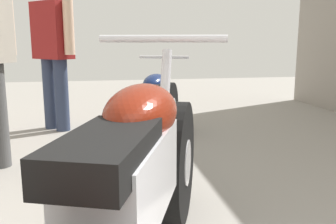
{
  "coord_description": "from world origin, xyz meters",
  "views": [
    {
      "loc": [
        -0.49,
        0.38,
        1.04
      ],
      "look_at": [
        -0.0,
        2.93,
        0.53
      ],
      "focal_mm": 39.28,
      "sensor_mm": 36.0,
      "label": 1
    }
  ],
  "objects": [
    {
      "name": "mechanic_with_helmet",
      "position": [
        -0.99,
        4.81,
        1.05
      ],
      "size": [
        0.56,
        0.57,
        1.76
      ],
      "color": "#2D3851",
      "rests_on": "ground_plane"
    },
    {
      "name": "motorcycle_black_naked",
      "position": [
        -0.02,
        3.82,
        0.37
      ],
      "size": [
        0.94,
        1.8,
        0.88
      ],
      "color": "black",
      "rests_on": "ground_plane"
    },
    {
      "name": "ground_plane",
      "position": [
        0.0,
        3.02,
        0.0
      ],
      "size": [
        14.49,
        14.49,
        0.0
      ],
      "primitive_type": "plane",
      "color": "gray"
    },
    {
      "name": "motorcycle_maroon_cruiser",
      "position": [
        -0.42,
        1.59,
        0.44
      ],
      "size": [
        1.09,
        2.23,
        1.07
      ],
      "color": "black",
      "rests_on": "ground_plane"
    }
  ]
}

